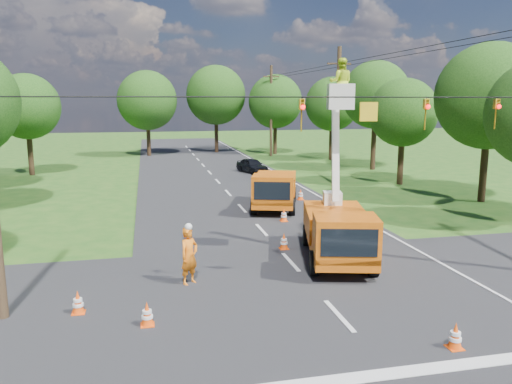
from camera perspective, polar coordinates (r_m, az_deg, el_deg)
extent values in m
plane|color=#235218|center=(33.74, -3.20, -0.18)|extent=(140.00, 140.00, 0.00)
cube|color=black|center=(33.74, -3.20, -0.18)|extent=(12.00, 100.00, 0.06)
cube|color=black|center=(16.85, 6.90, -11.24)|extent=(56.00, 10.00, 0.07)
cube|color=silver|center=(12.55, 15.21, -19.57)|extent=(9.00, 0.45, 0.02)
cube|color=silver|center=(35.06, 5.87, 0.19)|extent=(0.12, 90.00, 0.02)
cube|color=#DB610F|center=(19.98, 9.25, -5.63)|extent=(3.61, 6.34, 0.45)
cube|color=#DB610F|center=(17.73, 10.19, -5.13)|extent=(2.55, 2.19, 1.50)
cube|color=black|center=(16.90, 10.61, -5.73)|extent=(1.85, 0.53, 0.95)
cube|color=#DB610F|center=(20.59, 9.02, -3.34)|extent=(3.19, 4.16, 1.00)
cylinder|color=black|center=(18.14, 6.67, -8.09)|extent=(0.54, 0.97, 0.92)
cylinder|color=black|center=(18.44, 13.23, -8.00)|extent=(0.54, 0.97, 0.92)
cylinder|color=black|center=(21.76, 5.86, -4.92)|extent=(0.54, 0.97, 0.92)
cylinder|color=black|center=(22.01, 11.33, -4.90)|extent=(0.54, 0.97, 0.92)
cube|color=silver|center=(21.49, 8.72, -0.70)|extent=(0.91, 0.91, 0.55)
cube|color=silver|center=(20.64, 9.07, 4.99)|extent=(0.60, 1.36, 4.33)
cube|color=silver|center=(19.51, 9.63, 10.69)|extent=(1.15, 1.15, 0.95)
imported|color=#C6E526|center=(19.52, 9.68, 12.27)|extent=(1.04, 0.93, 1.78)
cube|color=#DB610F|center=(29.13, 2.18, -0.43)|extent=(3.90, 6.37, 0.45)
cube|color=#DB610F|center=(26.88, 1.95, 0.35)|extent=(2.61, 2.28, 1.50)
cube|color=black|center=(26.04, 1.84, 0.13)|extent=(1.83, 0.63, 0.95)
cube|color=#DB610F|center=(29.81, 2.27, 1.05)|extent=(3.35, 4.23, 1.00)
cylinder|color=black|center=(27.40, -0.22, -1.66)|extent=(0.58, 0.97, 0.92)
cylinder|color=black|center=(27.29, 4.16, -1.74)|extent=(0.58, 0.97, 0.92)
cylinder|color=black|center=(31.11, 0.43, -0.21)|extent=(0.58, 0.97, 0.92)
cylinder|color=black|center=(31.01, 4.30, -0.27)|extent=(0.58, 0.97, 0.92)
imported|color=#E85B13|center=(17.19, -7.64, -7.27)|extent=(0.87, 0.83, 2.00)
imported|color=black|center=(43.33, -0.45, 3.05)|extent=(2.52, 4.00, 1.27)
cone|color=#FF500D|center=(13.97, 21.83, -14.98)|extent=(0.36, 0.36, 0.70)
cube|color=#FF500D|center=(14.12, 21.73, -16.23)|extent=(0.38, 0.38, 0.04)
cylinder|color=white|center=(13.95, 21.85, -14.76)|extent=(0.26, 0.26, 0.09)
cylinder|color=white|center=(14.01, 21.80, -15.31)|extent=(0.31, 0.31, 0.09)
cone|color=#FF500D|center=(21.09, 3.21, -5.61)|extent=(0.36, 0.36, 0.70)
cube|color=#FF500D|center=(21.19, 3.20, -6.49)|extent=(0.38, 0.38, 0.04)
cylinder|color=white|center=(21.08, 3.21, -5.45)|extent=(0.26, 0.26, 0.09)
cylinder|color=white|center=(21.12, 3.21, -5.84)|extent=(0.31, 0.31, 0.09)
cone|color=#FF500D|center=(25.86, 3.20, -2.60)|extent=(0.36, 0.36, 0.70)
cube|color=#FF500D|center=(25.93, 3.19, -3.33)|extent=(0.38, 0.38, 0.04)
cylinder|color=white|center=(25.84, 3.20, -2.47)|extent=(0.26, 0.26, 0.09)
cylinder|color=white|center=(25.88, 3.20, -2.79)|extent=(0.31, 0.31, 0.09)
cone|color=#FF500D|center=(14.54, -12.34, -13.41)|extent=(0.36, 0.36, 0.70)
cube|color=#FF500D|center=(14.68, -12.29, -14.63)|extent=(0.38, 0.38, 0.04)
cylinder|color=white|center=(14.52, -12.35, -13.20)|extent=(0.26, 0.26, 0.09)
cylinder|color=white|center=(14.58, -12.33, -13.74)|extent=(0.31, 0.31, 0.09)
cone|color=#FF500D|center=(15.85, -19.69, -11.74)|extent=(0.36, 0.36, 0.70)
cube|color=#FF500D|center=(15.98, -19.61, -12.88)|extent=(0.38, 0.38, 0.04)
cylinder|color=white|center=(15.83, -19.70, -11.54)|extent=(0.26, 0.26, 0.09)
cylinder|color=white|center=(15.89, -19.67, -12.05)|extent=(0.31, 0.31, 0.09)
cone|color=#FF500D|center=(31.51, 5.12, -0.26)|extent=(0.36, 0.36, 0.70)
cube|color=#FF500D|center=(31.57, 5.11, -0.87)|extent=(0.38, 0.38, 0.04)
cylinder|color=white|center=(31.50, 5.12, -0.15)|extent=(0.26, 0.26, 0.09)
cylinder|color=white|center=(31.53, 5.11, -0.42)|extent=(0.31, 0.31, 0.09)
cylinder|color=#4C3823|center=(37.40, 9.31, 8.45)|extent=(0.30, 0.30, 10.00)
cube|color=#4C3823|center=(37.47, 9.49, 14.27)|extent=(1.80, 0.12, 0.12)
cylinder|color=#4C3823|center=(56.47, 1.73, 9.20)|extent=(0.30, 0.30, 10.00)
cube|color=#4C3823|center=(56.51, 1.76, 13.06)|extent=(1.80, 0.12, 0.12)
cylinder|color=black|center=(15.50, 5.63, 10.75)|extent=(18.00, 0.04, 0.04)
cube|color=gold|center=(16.28, 12.74, 8.95)|extent=(0.60, 0.05, 0.60)
imported|color=gold|center=(15.48, 5.24, 8.72)|extent=(0.16, 0.20, 1.00)
sphere|color=#FF0C0C|center=(15.36, 5.39, 9.64)|extent=(0.14, 0.14, 0.14)
imported|color=gold|center=(17.22, 18.83, 8.38)|extent=(0.16, 0.20, 1.00)
sphere|color=#FF0C0C|center=(17.11, 19.09, 9.20)|extent=(0.14, 0.14, 0.14)
imported|color=gold|center=(18.69, 25.74, 8.03)|extent=(0.16, 0.20, 1.00)
sphere|color=#FF0C0C|center=(18.59, 26.03, 8.77)|extent=(0.14, 0.14, 0.14)
cylinder|color=#382616|center=(45.94, -24.39, 4.28)|extent=(0.44, 0.44, 4.05)
sphere|color=#163F11|center=(45.75, -24.74, 8.86)|extent=(5.40, 5.40, 5.40)
cylinder|color=#382616|center=(33.79, 24.61, 2.83)|extent=(0.44, 0.44, 4.58)
sphere|color=#163F11|center=(33.57, 25.15, 9.88)|extent=(6.40, 6.40, 6.40)
cylinder|color=#382616|center=(38.72, 16.22, 3.62)|extent=(0.44, 0.44, 3.78)
sphere|color=#163F11|center=(38.48, 16.48, 8.71)|extent=(5.00, 5.00, 5.00)
cylinder|color=#382616|center=(46.48, 13.29, 5.43)|extent=(0.44, 0.44, 4.75)
sphere|color=#163F11|center=(46.33, 13.51, 10.76)|extent=(6.00, 6.00, 6.00)
cylinder|color=#382616|center=(53.44, 8.59, 5.87)|extent=(0.44, 0.44, 4.14)
sphere|color=#163F11|center=(53.28, 8.70, 9.91)|extent=(5.60, 5.60, 5.60)
cylinder|color=#382616|center=(57.89, -12.18, 6.23)|extent=(0.44, 0.44, 4.40)
sphere|color=#163F11|center=(57.75, -12.34, 10.19)|extent=(6.60, 6.60, 6.60)
cylinder|color=#382616|center=(60.44, -4.55, 6.81)|extent=(0.44, 0.44, 4.84)
sphere|color=#163F11|center=(60.32, -4.61, 10.98)|extent=(7.00, 7.00, 7.00)
cylinder|color=#382616|center=(58.78, 2.19, 6.47)|extent=(0.44, 0.44, 4.31)
sphere|color=#163F11|center=(58.64, 2.22, 10.30)|extent=(6.20, 6.20, 6.20)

